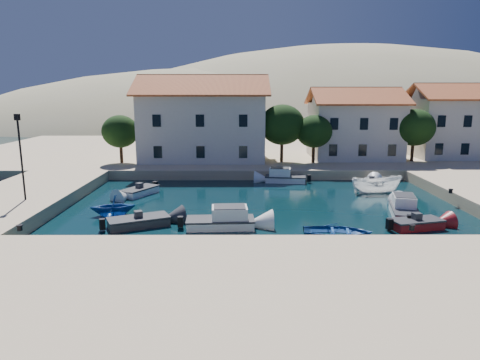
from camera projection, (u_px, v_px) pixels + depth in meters
name	position (u px, v px, depth m)	size (l,w,h in m)	color
ground	(272.00, 252.00, 23.72)	(400.00, 400.00, 0.00)	black
quay_south	(283.00, 293.00, 17.74)	(52.00, 12.00, 1.00)	#CAAE8A
quay_west	(20.00, 200.00, 33.36)	(8.00, 20.00, 1.00)	#CAAE8A
quay_north	(266.00, 152.00, 60.86)	(80.00, 36.00, 1.00)	#CAAE8A
hills	(303.00, 186.00, 149.58)	(254.00, 176.00, 99.00)	tan
building_left	(203.00, 117.00, 49.95)	(14.70, 9.45, 9.70)	beige
building_mid	(354.00, 122.00, 51.13)	(10.50, 8.40, 8.30)	beige
building_right	(450.00, 120.00, 52.10)	(9.45, 8.40, 8.80)	beige
trees	(296.00, 128.00, 47.71)	(37.30, 5.30, 6.45)	#382314
lamppost	(20.00, 149.00, 30.56)	(0.35, 0.25, 6.22)	black
bollards	(312.00, 213.00, 27.29)	(29.36, 9.56, 0.30)	black
motorboat_grey_sw	(139.00, 222.00, 28.27)	(4.32, 3.24, 1.25)	#313236
cabin_cruiser_south	(220.00, 221.00, 27.93)	(4.53, 2.13, 1.60)	white
rowboat_south	(337.00, 236.00, 26.30)	(2.99, 4.18, 0.87)	#1B4C98
motorboat_red_se	(416.00, 224.00, 27.80)	(3.63, 2.27, 1.25)	maroon
cabin_cruiser_east	(404.00, 210.00, 30.56)	(2.73, 4.63, 1.60)	white
boat_east	(376.00, 193.00, 37.70)	(1.68, 4.47, 1.73)	white
motorboat_white_ne	(371.00, 184.00, 40.03)	(2.81, 3.71, 1.25)	white
rowboat_west	(113.00, 215.00, 30.94)	(2.68, 3.11, 1.64)	#1B4C98
motorboat_white_west	(140.00, 191.00, 37.04)	(3.08, 3.88, 1.25)	white
cabin_cruiser_north	(285.00, 177.00, 42.25)	(4.13, 2.14, 1.60)	white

